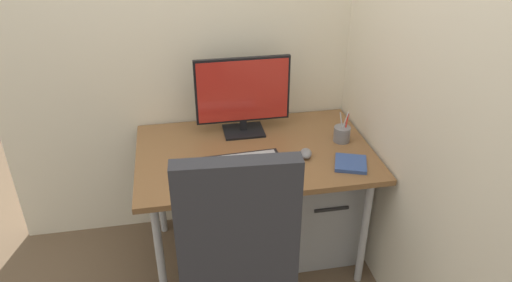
{
  "coord_description": "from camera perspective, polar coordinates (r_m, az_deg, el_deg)",
  "views": [
    {
      "loc": [
        -0.38,
        -2.08,
        1.95
      ],
      "look_at": [
        -0.01,
        -0.08,
        0.8
      ],
      "focal_mm": 33.23,
      "sensor_mm": 36.0,
      "label": 1
    }
  ],
  "objects": [
    {
      "name": "pen_holder",
      "position": [
        2.56,
        10.31,
        0.86
      ],
      "size": [
        0.09,
        0.09,
        0.17
      ],
      "color": "slate",
      "rests_on": "desk"
    },
    {
      "name": "keyboard",
      "position": [
        2.33,
        -1.97,
        -2.52
      ],
      "size": [
        0.41,
        0.16,
        0.03
      ],
      "color": "black",
      "rests_on": "desk"
    },
    {
      "name": "mouse",
      "position": [
        2.4,
        6.04,
        -1.5
      ],
      "size": [
        0.08,
        0.1,
        0.04
      ],
      "primitive_type": "ellipsoid",
      "rotation": [
        0.0,
        0.0,
        -0.25
      ],
      "color": "slate",
      "rests_on": "desk"
    },
    {
      "name": "filing_cabinet",
      "position": [
        2.81,
        7.06,
        -6.67
      ],
      "size": [
        0.37,
        0.57,
        0.61
      ],
      "color": "#9EA0A5",
      "rests_on": "ground_plane"
    },
    {
      "name": "desk",
      "position": [
        2.49,
        -0.17,
        -2.37
      ],
      "size": [
        1.21,
        0.79,
        0.7
      ],
      "color": "brown",
      "rests_on": "ground_plane"
    },
    {
      "name": "ground_plane",
      "position": [
        2.87,
        -0.15,
        -13.3
      ],
      "size": [
        8.0,
        8.0,
        0.0
      ],
      "primitive_type": "plane",
      "color": "brown"
    },
    {
      "name": "office_chair",
      "position": [
        1.97,
        -2.39,
        -15.0
      ],
      "size": [
        0.54,
        0.58,
        1.17
      ],
      "color": "black",
      "rests_on": "ground_plane"
    },
    {
      "name": "notebook",
      "position": [
        2.37,
        11.33,
        -2.67
      ],
      "size": [
        0.2,
        0.2,
        0.02
      ],
      "primitive_type": "cube",
      "rotation": [
        0.0,
        0.0,
        -0.35
      ],
      "color": "#334C8C",
      "rests_on": "desk"
    },
    {
      "name": "monitor",
      "position": [
        2.54,
        -1.6,
        5.69
      ],
      "size": [
        0.51,
        0.18,
        0.43
      ],
      "color": "black",
      "rests_on": "desk"
    },
    {
      "name": "wall_side_right",
      "position": [
        2.19,
        17.91,
        13.54
      ],
      "size": [
        0.04,
        2.27,
        2.8
      ],
      "primitive_type": "cube",
      "color": "beige",
      "rests_on": "ground_plane"
    }
  ]
}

